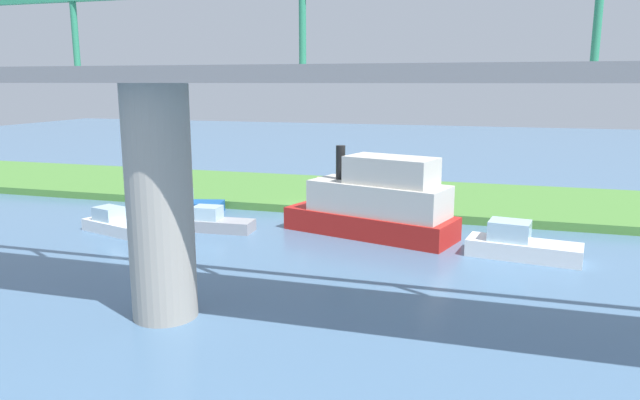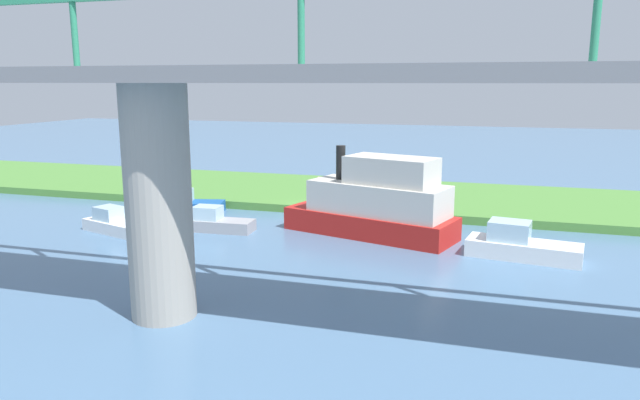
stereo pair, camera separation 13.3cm
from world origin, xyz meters
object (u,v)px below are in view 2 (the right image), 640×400
Objects in this scene: person_on_bank at (319,187)px; motorboat_red at (375,203)px; motorboat_white at (520,245)px; bridge_pylon at (159,204)px; mooring_post at (412,201)px; pontoon_yellow at (215,222)px; skiff_small at (186,204)px; riverboat_paddlewheel at (115,223)px.

motorboat_red is at bearing 127.12° from person_on_bank.
bridge_pylon is at bearing 42.12° from motorboat_white.
bridge_pylon is at bearing 71.54° from mooring_post.
bridge_pylon is 12.69m from pontoon_yellow.
mooring_post is 5.32m from motorboat_red.
bridge_pylon is 1.51× the size of motorboat_white.
motorboat_red is (-4.84, -13.14, -2.30)m from bridge_pylon.
bridge_pylon is 17.60m from skiff_small.
skiff_small is (-1.19, -5.73, 0.03)m from riverboat_paddlewheel.
motorboat_red is at bearing -169.61° from pontoon_yellow.
person_on_bank reaches higher than pontoon_yellow.
mooring_post reaches higher than riverboat_paddlewheel.
motorboat_red is at bearing -110.20° from bridge_pylon.
bridge_pylon reaches higher than mooring_post.
pontoon_yellow is (9.98, 6.71, -0.48)m from mooring_post.
skiff_small is 5.48m from pontoon_yellow.
person_on_bank is 15.64m from motorboat_white.
riverboat_paddlewheel is at bearing 14.23° from motorboat_red.
skiff_small is at bearing -9.94° from motorboat_red.
mooring_post is 0.22× the size of riverboat_paddlewheel.
motorboat_white reaches higher than mooring_post.
motorboat_red reaches higher than pontoon_yellow.
mooring_post is at bearing -49.61° from motorboat_white.
riverboat_paddlewheel is at bearing 50.99° from person_on_bank.
bridge_pylon is at bearing 91.35° from person_on_bank.
person_on_bank is at bearing -88.65° from bridge_pylon.
motorboat_red is 2.33× the size of pontoon_yellow.
skiff_small is at bearing -12.14° from motorboat_white.
mooring_post is 14.22m from skiff_small.
mooring_post is 12.04m from pontoon_yellow.
riverboat_paddlewheel is (15.10, 8.62, -0.48)m from mooring_post.
person_on_bank reaches higher than riverboat_paddlewheel.
motorboat_red is 14.34m from riverboat_paddlewheel.
motorboat_white is (-12.70, 9.11, -0.59)m from person_on_bank.
skiff_small is (7.82, -15.36, -3.53)m from bridge_pylon.
motorboat_red is at bearing -165.77° from riverboat_paddlewheel.
skiff_small is at bearing 11.73° from mooring_post.
riverboat_paddlewheel reaches higher than pontoon_yellow.
bridge_pylon is 0.83× the size of motorboat_red.
motorboat_white is (-12.22, -11.05, -3.44)m from bridge_pylon.
motorboat_red is 2.22× the size of riverboat_paddlewheel.
person_on_bank reaches higher than motorboat_white.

